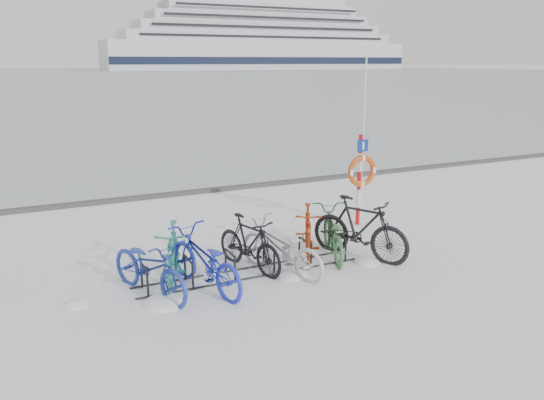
% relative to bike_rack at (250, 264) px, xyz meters
% --- Properties ---
extents(ground, '(900.00, 900.00, 0.00)m').
position_rel_bike_rack_xyz_m(ground, '(0.00, 0.00, -0.18)').
color(ground, white).
rests_on(ground, ground).
extents(ice_sheet, '(400.00, 298.00, 0.02)m').
position_rel_bike_rack_xyz_m(ice_sheet, '(0.00, 155.00, -0.17)').
color(ice_sheet, '#A7B3BD').
rests_on(ice_sheet, ground).
extents(quay_edge, '(400.00, 0.25, 0.10)m').
position_rel_bike_rack_xyz_m(quay_edge, '(0.00, 5.90, -0.13)').
color(quay_edge, '#3F3F42').
rests_on(quay_edge, ground).
extents(bike_rack, '(4.00, 0.48, 0.46)m').
position_rel_bike_rack_xyz_m(bike_rack, '(0.00, 0.00, 0.00)').
color(bike_rack, black).
rests_on(bike_rack, ground).
extents(lifebuoy_station, '(0.71, 0.22, 3.67)m').
position_rel_bike_rack_xyz_m(lifebuoy_station, '(3.30, 1.53, 1.05)').
color(lifebuoy_station, red).
rests_on(lifebuoy_station, ground).
extents(cruise_ferry, '(131.22, 24.76, 43.12)m').
position_rel_bike_rack_xyz_m(cruise_ferry, '(92.55, 207.21, 11.56)').
color(cruise_ferry, silver).
rests_on(cruise_ferry, ground).
extents(bike_0, '(1.31, 1.98, 0.98)m').
position_rel_bike_rack_xyz_m(bike_0, '(-1.73, -0.09, 0.31)').
color(bike_0, '#213695').
rests_on(bike_0, ground).
extents(bike_1, '(1.01, 1.73, 1.00)m').
position_rel_bike_rack_xyz_m(bike_1, '(-1.26, 0.25, 0.32)').
color(bike_1, '#21756F').
rests_on(bike_1, ground).
extents(bike_2, '(1.15, 2.04, 1.01)m').
position_rel_bike_rack_xyz_m(bike_2, '(-0.89, -0.25, 0.33)').
color(bike_2, '#1D2EBB').
rests_on(bike_2, ground).
extents(bike_3, '(0.92, 1.72, 1.00)m').
position_rel_bike_rack_xyz_m(bike_3, '(0.08, 0.21, 0.32)').
color(bike_3, black).
rests_on(bike_3, ground).
extents(bike_4, '(1.30, 1.96, 0.97)m').
position_rel_bike_rack_xyz_m(bike_4, '(0.49, -0.18, 0.31)').
color(bike_4, silver).
rests_on(bike_4, ground).
extents(bike_5, '(1.19, 1.69, 1.00)m').
position_rel_bike_rack_xyz_m(bike_5, '(1.30, 0.30, 0.32)').
color(bike_5, '#93290B').
rests_on(bike_5, ground).
extents(bike_6, '(1.24, 1.91, 0.95)m').
position_rel_bike_rack_xyz_m(bike_6, '(1.75, 0.18, 0.29)').
color(bike_6, '#356B3B').
rests_on(bike_6, ground).
extents(bike_7, '(1.41, 2.00, 1.18)m').
position_rel_bike_rack_xyz_m(bike_7, '(2.15, -0.13, 0.41)').
color(bike_7, black).
rests_on(bike_7, ground).
extents(snow_drifts, '(6.23, 1.56, 0.23)m').
position_rel_bike_rack_xyz_m(snow_drifts, '(0.14, -0.11, -0.18)').
color(snow_drifts, white).
rests_on(snow_drifts, ground).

